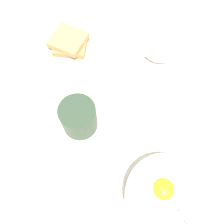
% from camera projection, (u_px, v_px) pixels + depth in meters
% --- Properties ---
extents(ground_plane, '(3.00, 3.00, 0.00)m').
position_uv_depth(ground_plane, '(117.00, 105.00, 0.65)').
color(ground_plane, silver).
extents(egg_bowl, '(0.17, 0.17, 0.08)m').
position_uv_depth(egg_bowl, '(167.00, 197.00, 0.53)').
color(egg_bowl, white).
rests_on(egg_bowl, ground_plane).
extents(toast_plate, '(0.21, 0.21, 0.02)m').
position_uv_depth(toast_plate, '(71.00, 49.00, 0.71)').
color(toast_plate, white).
rests_on(toast_plate, ground_plane).
extents(toast_sandwich, '(0.10, 0.09, 0.03)m').
position_uv_depth(toast_sandwich, '(69.00, 42.00, 0.68)').
color(toast_sandwich, tan).
rests_on(toast_sandwich, toast_plate).
extents(soup_spoon, '(0.16, 0.06, 0.03)m').
position_uv_depth(soup_spoon, '(154.00, 53.00, 0.69)').
color(soup_spoon, white).
rests_on(soup_spoon, ground_plane).
extents(drinking_cup, '(0.08, 0.08, 0.08)m').
position_uv_depth(drinking_cup, '(79.00, 117.00, 0.59)').
color(drinking_cup, '#334733').
rests_on(drinking_cup, ground_plane).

